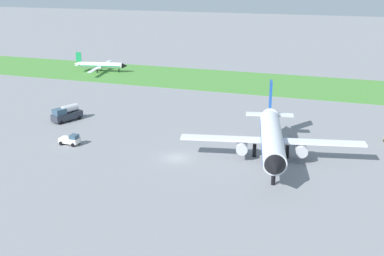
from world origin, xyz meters
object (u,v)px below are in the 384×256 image
airplane_midfield_jet (272,138)px  pushback_tug_by_runway (70,140)px  airplane_taxiing_turboprop (101,65)px  fuel_truck_midfield (66,114)px

airplane_midfield_jet → pushback_tug_by_runway: 35.91m
airplane_midfield_jet → airplane_taxiing_turboprop: bearing=-143.5°
airplane_taxiing_turboprop → pushback_tug_by_runway: airplane_taxiing_turboprop is taller
airplane_taxiing_turboprop → fuel_truck_midfield: (18.96, -48.10, -0.64)m
airplane_taxiing_turboprop → airplane_midfield_jet: (63.25, -55.86, 1.62)m
airplane_midfield_jet → fuel_truck_midfield: (-44.29, 7.76, -2.26)m
pushback_tug_by_runway → airplane_midfield_jet: bearing=8.5°
airplane_taxiing_turboprop → airplane_midfield_jet: 84.40m
fuel_truck_midfield → airplane_midfield_jet: bearing=100.8°
airplane_taxiing_turboprop → pushback_tug_by_runway: size_ratio=5.53×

